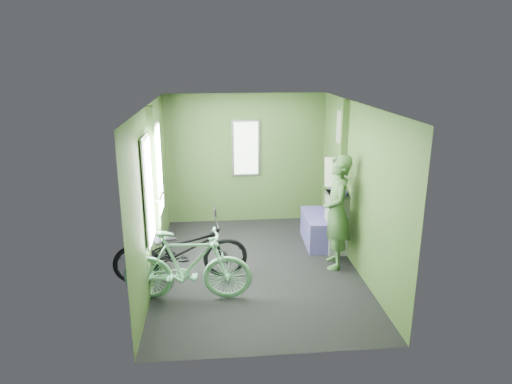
% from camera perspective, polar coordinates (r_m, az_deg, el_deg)
% --- Properties ---
extents(room, '(4.00, 4.02, 2.31)m').
position_cam_1_polar(room, '(6.15, -0.29, 2.83)').
color(room, black).
rests_on(room, ground).
extents(bicycle_black, '(1.83, 0.91, 1.01)m').
position_cam_1_polar(bicycle_black, '(6.31, -9.15, -10.98)').
color(bicycle_black, black).
rests_on(bicycle_black, ground).
extents(bicycle_mint, '(1.61, 0.69, 0.99)m').
position_cam_1_polar(bicycle_mint, '(5.85, -8.36, -13.27)').
color(bicycle_mint, '#7FC7A2').
rests_on(bicycle_mint, ground).
extents(passenger, '(0.46, 0.72, 1.63)m').
position_cam_1_polar(passenger, '(6.46, 10.07, -2.47)').
color(passenger, '#385930').
rests_on(passenger, ground).
extents(waste_box, '(0.28, 0.39, 0.94)m').
position_cam_1_polar(waste_box, '(7.06, 9.98, -3.79)').
color(waste_box, gray).
rests_on(waste_box, ground).
extents(bench_seat, '(0.57, 0.97, 1.01)m').
position_cam_1_polar(bench_seat, '(7.40, 8.38, -4.17)').
color(bench_seat, navy).
rests_on(bench_seat, ground).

